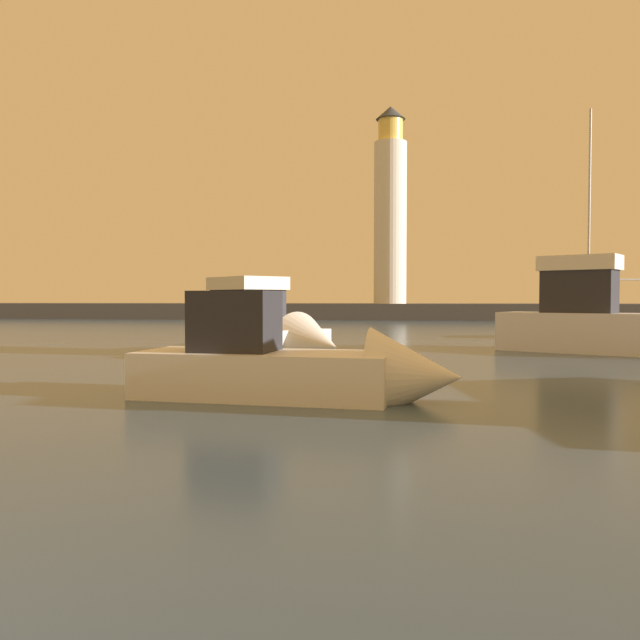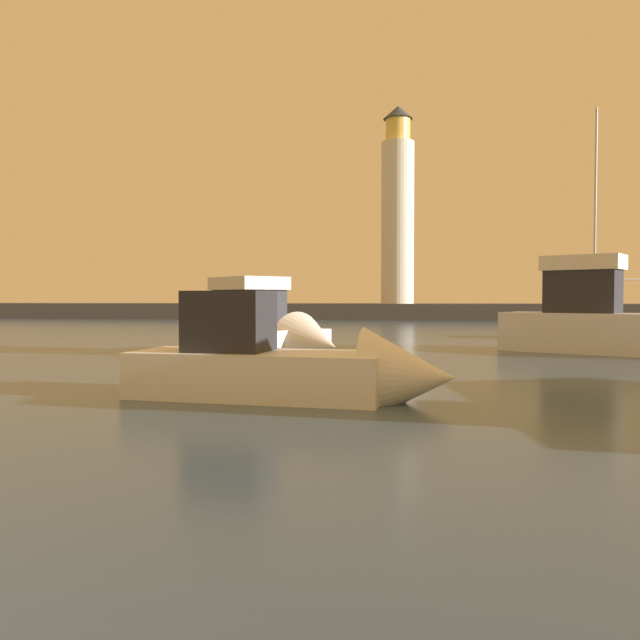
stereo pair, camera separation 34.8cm
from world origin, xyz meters
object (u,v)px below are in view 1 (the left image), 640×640
lighthouse (390,211)px  motorboat_0 (310,367)px  motorboat_1 (268,332)px  motorboat_2 (614,322)px  sailboat_moored (601,326)px

lighthouse → motorboat_0: 49.95m
lighthouse → motorboat_0: bearing=-90.6°
motorboat_1 → motorboat_2: bearing=14.8°
lighthouse → sailboat_moored: size_ratio=1.61×
lighthouse → sailboat_moored: 31.07m
motorboat_2 → motorboat_1: bearing=-165.2°
motorboat_0 → motorboat_2: motorboat_2 is taller
lighthouse → sailboat_moored: bearing=-67.1°
lighthouse → motorboat_1: bearing=-94.5°
lighthouse → motorboat_0: (-0.50, -48.98, -9.78)m
sailboat_moored → motorboat_2: bearing=-103.9°
motorboat_2 → motorboat_0: bearing=-128.8°
motorboat_1 → sailboat_moored: sailboat_moored is taller
sailboat_moored → motorboat_0: bearing=-118.7°
lighthouse → motorboat_1: 41.61m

